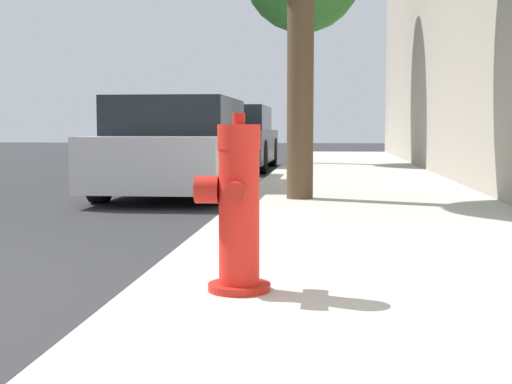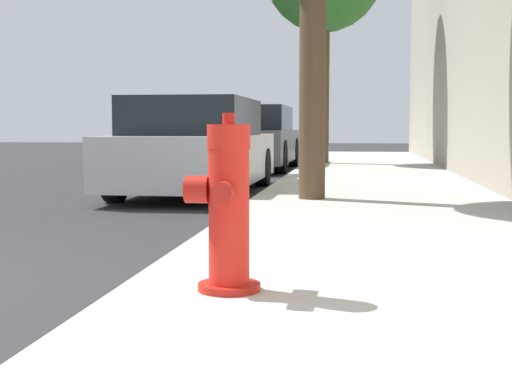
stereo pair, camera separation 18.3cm
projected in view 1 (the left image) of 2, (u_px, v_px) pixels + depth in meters
The scene contains 4 objects.
sidewalk_slab at pixel (420, 315), 3.26m from camera, with size 2.80×40.00×0.16m.
fire_hydrant at pixel (237, 209), 3.37m from camera, with size 0.36×0.38×0.84m.
parked_car_near at pixel (181, 148), 10.02m from camera, with size 1.72×4.35×1.34m.
parked_car_mid at pixel (231, 139), 15.76m from camera, with size 1.82×4.47×1.40m.
Camera 1 is at (3.11, -3.26, 0.93)m, focal length 50.00 mm.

